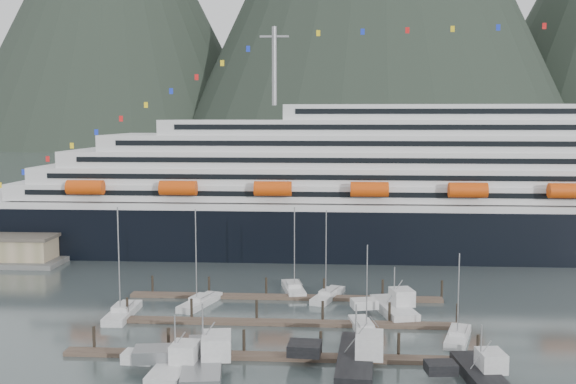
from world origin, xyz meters
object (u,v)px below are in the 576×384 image
Objects in this scene: sailboat_d at (365,329)px; sailboat_f at (294,289)px; cruise_ship at (468,194)px; sailboat_a at (123,313)px; trawler_d at (479,373)px; sailboat_h at (458,337)px; trawler_e at (393,307)px; sailboat_g at (328,296)px; trawler_b at (174,364)px; trawler_c at (354,357)px; trawler_a at (202,360)px; sailboat_e at (200,303)px.

sailboat_f is at bearing 18.01° from sailboat_d.
cruise_ship reaches higher than sailboat_a.
sailboat_f is 1.24× the size of trawler_d.
sailboat_f is at bearing 60.92° from sailboat_h.
sailboat_f reaches higher than trawler_e.
sailboat_f is at bearing 25.17° from trawler_d.
sailboat_g reaches higher than sailboat_d.
sailboat_a reaches higher than trawler_b.
sailboat_g is (-28.42, -38.36, -11.62)m from cruise_ship.
trawler_a is at bearing 101.11° from trawler_c.
sailboat_a is 1.08× the size of sailboat_e.
sailboat_f is 0.94× the size of trawler_a.
sailboat_e is 28.31m from trawler_e.
sailboat_g is at bearing -126.54° from cruise_ship.
sailboat_g is 1.24× the size of trawler_d.
cruise_ship is at bearing -39.68° from trawler_a.
sailboat_a reaches higher than trawler_e.
trawler_d is at bearing -177.25° from trawler_e.
sailboat_a is 33.84m from sailboat_d.
sailboat_g reaches higher than trawler_e.
trawler_d is (11.36, -15.30, 0.47)m from sailboat_d.
trawler_a is at bearing -151.23° from sailboat_e.
sailboat_d reaches higher than trawler_d.
trawler_c is at bearing -91.01° from trawler_a.
trawler_a is at bearing 80.82° from trawler_d.
sailboat_a is 1.05× the size of trawler_c.
trawler_c is (-13.20, -9.51, 0.56)m from sailboat_h.
trawler_b is (-16.44, -31.58, 0.49)m from sailboat_g.
trawler_e is (28.21, -2.33, 0.51)m from sailboat_e.
sailboat_d is 1.01× the size of trawler_e.
sailboat_a reaches higher than trawler_a.
sailboat_g is at bearing 6.91° from sailboat_d.
sailboat_d is 1.06× the size of trawler_d.
trawler_c reaches higher than trawler_d.
sailboat_f is 1.22× the size of sailboat_h.
sailboat_a reaches higher than sailboat_f.
trawler_b is (-32.84, -12.90, 0.50)m from sailboat_h.
trawler_d is (35.17, -26.35, 0.43)m from sailboat_e.
cruise_ship reaches higher than trawler_b.
sailboat_h is 0.97× the size of trawler_e.
trawler_c is (3.19, -28.19, 0.55)m from sailboat_g.
sailboat_a is at bearing 97.15° from sailboat_h.
trawler_b is at bearing 150.87° from sailboat_f.
trawler_c reaches higher than trawler_e.
sailboat_e is 25.61m from trawler_a.
trawler_b is at bearing 106.48° from trawler_a.
trawler_a is (-30.08, -11.63, 0.60)m from sailboat_h.
sailboat_d is 0.85× the size of sailboat_f.
trawler_a is (14.92, -18.77, 0.54)m from sailboat_a.
trawler_d is at bearing -100.63° from trawler_a.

